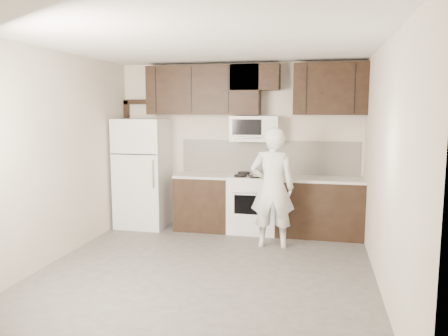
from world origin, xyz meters
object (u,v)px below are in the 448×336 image
(stove, at_px, (253,203))
(microwave, at_px, (255,129))
(person, at_px, (272,188))
(refrigerator, at_px, (143,173))

(stove, relative_size, microwave, 1.24)
(microwave, bearing_deg, person, -65.61)
(refrigerator, bearing_deg, stove, 1.51)
(refrigerator, xyz_separation_m, person, (2.23, -0.67, -0.04))
(microwave, xyz_separation_m, person, (0.38, -0.84, -0.79))
(refrigerator, relative_size, person, 1.05)
(microwave, height_order, person, microwave)
(microwave, height_order, refrigerator, microwave)
(refrigerator, bearing_deg, person, -16.79)
(microwave, relative_size, refrigerator, 0.42)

